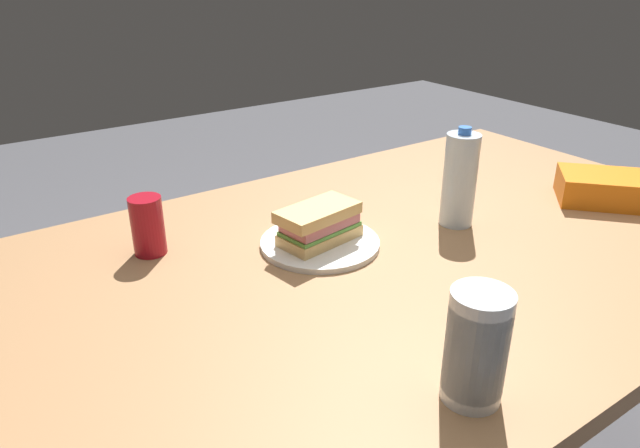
% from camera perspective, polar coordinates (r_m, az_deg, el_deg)
% --- Properties ---
extents(dining_table, '(1.72, 1.04, 0.73)m').
position_cam_1_polar(dining_table, '(1.27, 7.04, -5.53)').
color(dining_table, '#9E7047').
rests_on(dining_table, ground_plane).
extents(paper_plate, '(0.25, 0.25, 0.01)m').
position_cam_1_polar(paper_plate, '(1.23, -0.00, -1.86)').
color(paper_plate, white).
rests_on(paper_plate, dining_table).
extents(sandwich, '(0.19, 0.12, 0.08)m').
position_cam_1_polar(sandwich, '(1.21, -0.07, 0.04)').
color(sandwich, '#DBB26B').
rests_on(sandwich, paper_plate).
extents(soda_can_red, '(0.07, 0.07, 0.12)m').
position_cam_1_polar(soda_can_red, '(1.23, -16.44, -0.16)').
color(soda_can_red, maroon).
rests_on(soda_can_red, dining_table).
extents(chip_bag, '(0.27, 0.27, 0.07)m').
position_cam_1_polar(chip_bag, '(1.60, 26.30, 3.13)').
color(chip_bag, orange).
rests_on(chip_bag, dining_table).
extents(water_bottle_tall, '(0.07, 0.07, 0.22)m').
position_cam_1_polar(water_bottle_tall, '(1.33, 13.45, 4.22)').
color(water_bottle_tall, silver).
rests_on(water_bottle_tall, dining_table).
extents(plastic_cup_stack, '(0.08, 0.08, 0.17)m').
position_cam_1_polar(plastic_cup_stack, '(0.82, 14.99, -11.50)').
color(plastic_cup_stack, silver).
rests_on(plastic_cup_stack, dining_table).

